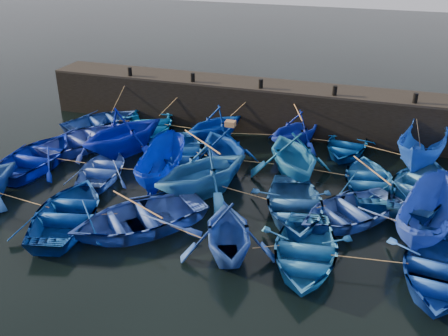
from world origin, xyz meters
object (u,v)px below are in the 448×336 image
(boat_0, at_px, (101,121))
(boat_8, at_px, (180,151))
(boat_13, at_px, (38,156))
(wooden_crate, at_px, (230,124))

(boat_0, height_order, boat_8, boat_8)
(boat_0, height_order, boat_13, boat_13)
(boat_0, height_order, wooden_crate, wooden_crate)
(boat_8, relative_size, wooden_crate, 9.86)
(boat_8, bearing_deg, boat_13, -177.15)
(boat_0, relative_size, wooden_crate, 9.56)
(boat_0, xyz_separation_m, wooden_crate, (8.77, -2.85, 1.90))
(boat_13, xyz_separation_m, wooden_crate, (9.06, 2.60, 1.82))
(boat_8, distance_m, boat_13, 6.93)
(boat_8, bearing_deg, boat_0, 135.43)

